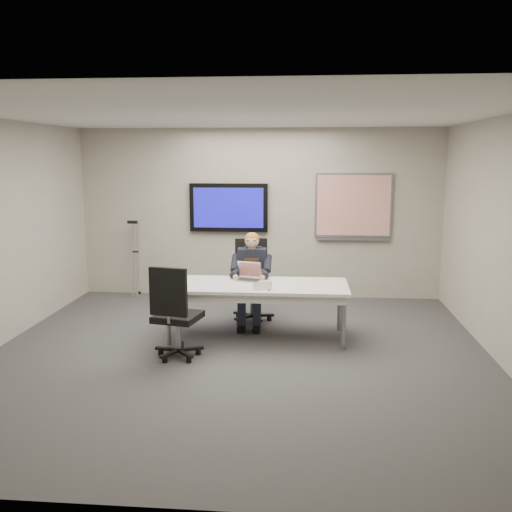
# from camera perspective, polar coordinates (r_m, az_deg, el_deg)

# --- Properties ---
(floor) EXTENTS (6.00, 6.00, 0.02)m
(floor) POSITION_cam_1_polar(r_m,az_deg,el_deg) (6.88, -1.82, -9.95)
(floor) COLOR #3D3D3F
(floor) RESTS_ON ground
(ceiling) EXTENTS (6.00, 6.00, 0.02)m
(ceiling) POSITION_cam_1_polar(r_m,az_deg,el_deg) (6.49, -1.96, 14.00)
(ceiling) COLOR silver
(ceiling) RESTS_ON wall_back
(wall_back) EXTENTS (6.00, 0.02, 2.80)m
(wall_back) POSITION_cam_1_polar(r_m,az_deg,el_deg) (9.50, 0.30, 4.27)
(wall_back) COLOR #ABA69A
(wall_back) RESTS_ON ground
(wall_front) EXTENTS (6.00, 0.02, 2.80)m
(wall_front) POSITION_cam_1_polar(r_m,az_deg,el_deg) (3.63, -7.60, -5.17)
(wall_front) COLOR #ABA69A
(wall_front) RESTS_ON ground
(wall_right) EXTENTS (0.02, 6.00, 2.80)m
(wall_right) POSITION_cam_1_polar(r_m,az_deg,el_deg) (6.86, 23.86, 1.21)
(wall_right) COLOR #ABA69A
(wall_right) RESTS_ON ground
(conference_table) EXTENTS (2.32, 0.98, 0.72)m
(conference_table) POSITION_cam_1_polar(r_m,az_deg,el_deg) (7.38, 0.17, -3.44)
(conference_table) COLOR silver
(conference_table) RESTS_ON ground
(tv_display) EXTENTS (1.30, 0.09, 0.80)m
(tv_display) POSITION_cam_1_polar(r_m,az_deg,el_deg) (9.49, -2.75, 4.86)
(tv_display) COLOR black
(tv_display) RESTS_ON wall_back
(whiteboard) EXTENTS (1.25, 0.08, 1.10)m
(whiteboard) POSITION_cam_1_polar(r_m,az_deg,el_deg) (9.46, 9.72, 4.89)
(whiteboard) COLOR gray
(whiteboard) RESTS_ON wall_back
(office_chair_far) EXTENTS (0.64, 0.64, 1.17)m
(office_chair_far) POSITION_cam_1_polar(r_m,az_deg,el_deg) (8.21, -0.39, -3.98)
(office_chair_far) COLOR black
(office_chair_far) RESTS_ON ground
(office_chair_near) EXTENTS (0.63, 0.63, 1.12)m
(office_chair_near) POSITION_cam_1_polar(r_m,az_deg,el_deg) (6.76, -7.97, -7.30)
(office_chair_near) COLOR black
(office_chair_near) RESTS_ON ground
(seated_person) EXTENTS (0.41, 0.70, 1.30)m
(seated_person) POSITION_cam_1_polar(r_m,az_deg,el_deg) (7.93, -0.51, -3.32)
(seated_person) COLOR #212537
(seated_person) RESTS_ON office_chair_far
(crutch) EXTENTS (0.25, 0.62, 1.37)m
(crutch) POSITION_cam_1_polar(r_m,az_deg,el_deg) (9.78, -11.91, -0.12)
(crutch) COLOR #9D9FA4
(crutch) RESTS_ON ground
(laptop) EXTENTS (0.38, 0.39, 0.24)m
(laptop) POSITION_cam_1_polar(r_m,az_deg,el_deg) (7.58, -0.69, -1.98)
(laptop) COLOR silver
(laptop) RESTS_ON conference_table
(name_tent) EXTENTS (0.25, 0.13, 0.10)m
(name_tent) POSITION_cam_1_polar(r_m,az_deg,el_deg) (7.05, 0.65, -2.99)
(name_tent) COLOR white
(name_tent) RESTS_ON conference_table
(pen) EXTENTS (0.03, 0.13, 0.01)m
(pen) POSITION_cam_1_polar(r_m,az_deg,el_deg) (6.99, 1.33, -3.45)
(pen) COLOR black
(pen) RESTS_ON conference_table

